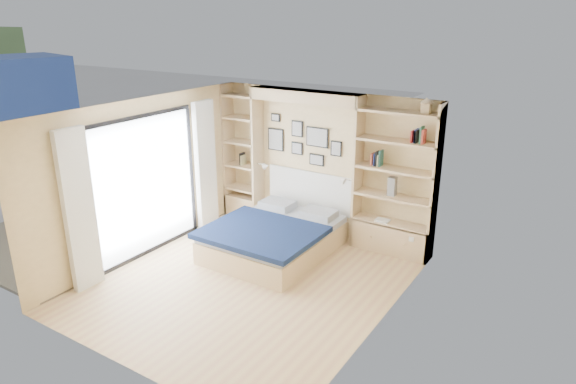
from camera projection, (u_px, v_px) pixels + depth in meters
The scene contains 8 objects.
ground at pixel (249, 282), 7.46m from camera, with size 4.50×4.50×0.00m, color #D9B77C.
room_shell at pixel (283, 180), 8.51m from camera, with size 4.50×4.50×4.50m.
bed at pixel (275, 236), 8.32m from camera, with size 1.75×2.28×1.07m.
photo_gallery at pixel (302, 140), 8.93m from camera, with size 1.48×0.02×0.82m.
reading_lamps at pixel (303, 173), 8.84m from camera, with size 1.92×0.12×0.15m.
shelf_decor at pixel (386, 150), 7.95m from camera, with size 3.50×0.23×2.03m.
deck at pixel (89, 229), 9.28m from camera, with size 3.20×4.00×0.05m, color brown.
deck_chair at pixel (72, 215), 9.06m from camera, with size 0.59×0.76×0.68m.
Camera 1 is at (4.02, -5.27, 3.70)m, focal length 32.00 mm.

